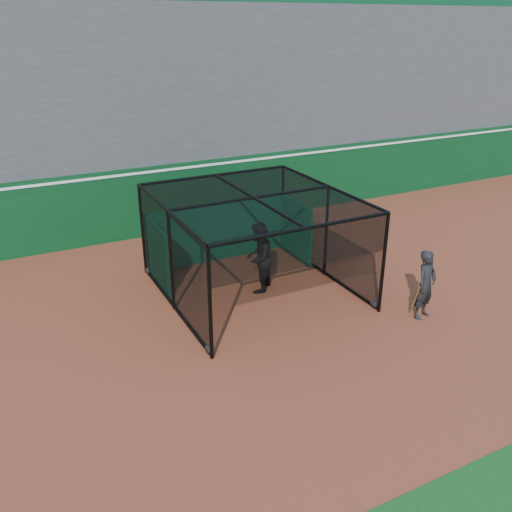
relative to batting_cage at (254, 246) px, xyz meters
name	(u,v)px	position (x,y,z in m)	size (l,w,h in m)	color
ground	(279,341)	(-0.69, -2.71, -1.39)	(120.00, 120.00, 0.00)	brown
outfield_wall	(165,197)	(-0.69, 5.79, -0.10)	(50.00, 0.50, 2.50)	#0B3C1A
grandstand	(129,95)	(-0.69, 9.56, 3.09)	(50.00, 7.85, 8.95)	#4C4C4F
batting_cage	(254,246)	(0.00, 0.00, 0.00)	(4.92, 5.35, 2.78)	black
batter	(258,257)	(0.13, -0.05, -0.37)	(0.99, 0.77, 2.04)	black
on_deck_player	(426,285)	(3.25, -3.37, -0.46)	(0.77, 0.61, 1.86)	black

